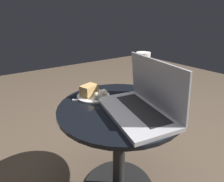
# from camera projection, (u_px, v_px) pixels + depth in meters

# --- Properties ---
(table) EXTENTS (0.59, 0.59, 0.57)m
(table) POSITION_uv_depth(u_px,v_px,m) (119.00, 139.00, 0.91)
(table) COLOR black
(table) RESTS_ON ground_plane
(napkin) EXTENTS (0.17, 0.12, 0.00)m
(napkin) POSITION_uv_depth(u_px,v_px,m) (95.00, 96.00, 0.93)
(napkin) COLOR white
(napkin) RESTS_ON table
(laptop) EXTENTS (0.41, 0.29, 0.23)m
(laptop) POSITION_uv_depth(u_px,v_px,m) (142.00, 102.00, 0.75)
(laptop) COLOR #B2B2B7
(laptop) RESTS_ON table
(beer_glass) EXTENTS (0.07, 0.07, 0.23)m
(beer_glass) POSITION_uv_depth(u_px,v_px,m) (142.00, 74.00, 0.91)
(beer_glass) COLOR gold
(beer_glass) RESTS_ON table
(snack_plate) EXTENTS (0.17, 0.17, 0.06)m
(snack_plate) POSITION_uv_depth(u_px,v_px,m) (93.00, 93.00, 0.91)
(snack_plate) COLOR silver
(snack_plate) RESTS_ON table
(fork) EXTENTS (0.11, 0.15, 0.00)m
(fork) POSITION_uv_depth(u_px,v_px,m) (92.00, 100.00, 0.88)
(fork) COLOR silver
(fork) RESTS_ON table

